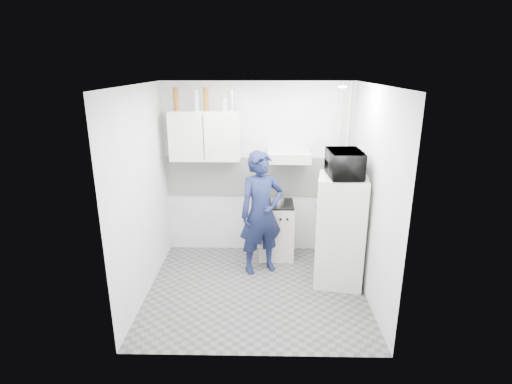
{
  "coord_description": "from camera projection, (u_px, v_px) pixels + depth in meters",
  "views": [
    {
      "loc": [
        0.09,
        -4.6,
        2.81
      ],
      "look_at": [
        -0.01,
        0.3,
        1.25
      ],
      "focal_mm": 28.0,
      "sensor_mm": 36.0,
      "label": 1
    }
  ],
  "objects": [
    {
      "name": "bottle_a",
      "position": [
        176.0,
        99.0,
        5.56
      ],
      "size": [
        0.07,
        0.07,
        0.32
      ],
      "primitive_type": "cylinder",
      "color": "brown",
      "rests_on": "upper_cabinet"
    },
    {
      "name": "backsplash",
      "position": [
        258.0,
        176.0,
        6.05
      ],
      "size": [
        2.74,
        0.03,
        0.6
      ],
      "primitive_type": "cube",
      "color": "white",
      "rests_on": "wall_back"
    },
    {
      "name": "saucepan",
      "position": [
        277.0,
        201.0,
        5.83
      ],
      "size": [
        0.2,
        0.2,
        0.11
      ],
      "primitive_type": "cylinder",
      "color": "silver",
      "rests_on": "stove_top"
    },
    {
      "name": "floor",
      "position": [
        256.0,
        290.0,
        5.23
      ],
      "size": [
        2.8,
        2.8,
        0.0
      ],
      "primitive_type": "plane",
      "color": "#5E5E5B",
      "rests_on": "ground"
    },
    {
      "name": "bottle_d",
      "position": [
        206.0,
        99.0,
        5.55
      ],
      "size": [
        0.07,
        0.07,
        0.32
      ],
      "primitive_type": "cylinder",
      "color": "brown",
      "rests_on": "upper_cabinet"
    },
    {
      "name": "ceiling",
      "position": [
        256.0,
        85.0,
        4.44
      ],
      "size": [
        2.8,
        2.8,
        0.0
      ],
      "primitive_type": "plane",
      "color": "white",
      "rests_on": "wall_back"
    },
    {
      "name": "bottle_e",
      "position": [
        231.0,
        100.0,
        5.55
      ],
      "size": [
        0.07,
        0.07,
        0.28
      ],
      "primitive_type": "cylinder",
      "color": "silver",
      "rests_on": "upper_cabinet"
    },
    {
      "name": "stove",
      "position": [
        276.0,
        231.0,
        6.06
      ],
      "size": [
        0.52,
        0.52,
        0.83
      ],
      "primitive_type": "cube",
      "color": "beige",
      "rests_on": "floor"
    },
    {
      "name": "wall_left",
      "position": [
        142.0,
        195.0,
        4.86
      ],
      "size": [
        0.0,
        2.6,
        2.6
      ],
      "primitive_type": "plane",
      "rotation": [
        1.57,
        0.0,
        1.57
      ],
      "color": "silver",
      "rests_on": "floor"
    },
    {
      "name": "wall_back",
      "position": [
        258.0,
        170.0,
        6.03
      ],
      "size": [
        2.8,
        0.0,
        2.8
      ],
      "primitive_type": "plane",
      "rotation": [
        1.57,
        0.0,
        0.0
      ],
      "color": "silver",
      "rests_on": "floor"
    },
    {
      "name": "pipe_a",
      "position": [
        345.0,
        172.0,
        5.93
      ],
      "size": [
        0.05,
        0.05,
        2.6
      ],
      "primitive_type": "cylinder",
      "color": "beige",
      "rests_on": "floor"
    },
    {
      "name": "wall_right",
      "position": [
        372.0,
        196.0,
        4.81
      ],
      "size": [
        0.0,
        2.6,
        2.6
      ],
      "primitive_type": "plane",
      "rotation": [
        1.57,
        0.0,
        -1.57
      ],
      "color": "silver",
      "rests_on": "floor"
    },
    {
      "name": "stove_top",
      "position": [
        277.0,
        204.0,
        5.93
      ],
      "size": [
        0.5,
        0.5,
        0.03
      ],
      "primitive_type": "cube",
      "color": "black",
      "rests_on": "stove"
    },
    {
      "name": "canister_b",
      "position": [
        224.0,
        104.0,
        5.57
      ],
      "size": [
        0.09,
        0.09,
        0.17
      ],
      "primitive_type": "cylinder",
      "color": "#B2B7BC",
      "rests_on": "upper_cabinet"
    },
    {
      "name": "fridge",
      "position": [
        340.0,
        231.0,
        5.23
      ],
      "size": [
        0.71,
        0.71,
        1.48
      ],
      "primitive_type": "cube",
      "rotation": [
        0.0,
        0.0,
        -0.18
      ],
      "color": "beige",
      "rests_on": "floor"
    },
    {
      "name": "person",
      "position": [
        261.0,
        213.0,
        5.49
      ],
      "size": [
        0.74,
        0.63,
        1.73
      ],
      "primitive_type": "imported",
      "rotation": [
        0.0,
        0.0,
        0.4
      ],
      "color": "#141B3E",
      "rests_on": "floor"
    },
    {
      "name": "upper_cabinet",
      "position": [
        205.0,
        135.0,
        5.71
      ],
      "size": [
        1.0,
        0.35,
        0.7
      ],
      "primitive_type": "cube",
      "color": "beige",
      "rests_on": "wall_back"
    },
    {
      "name": "range_hood",
      "position": [
        289.0,
        156.0,
        5.7
      ],
      "size": [
        0.6,
        0.5,
        0.14
      ],
      "primitive_type": "cube",
      "color": "beige",
      "rests_on": "wall_back"
    },
    {
      "name": "bottle_c",
      "position": [
        196.0,
        100.0,
        5.56
      ],
      "size": [
        0.07,
        0.07,
        0.28
      ],
      "primitive_type": "cylinder",
      "color": "#B2B7BC",
      "rests_on": "upper_cabinet"
    },
    {
      "name": "ceiling_spot_fixture",
      "position": [
        343.0,
        87.0,
        4.62
      ],
      "size": [
        0.1,
        0.1,
        0.02
      ],
      "primitive_type": "cylinder",
      "color": "white",
      "rests_on": "ceiling"
    },
    {
      "name": "pipe_b",
      "position": [
        337.0,
        172.0,
        5.93
      ],
      "size": [
        0.04,
        0.04,
        2.6
      ],
      "primitive_type": "cylinder",
      "color": "beige",
      "rests_on": "floor"
    },
    {
      "name": "microwave",
      "position": [
        345.0,
        164.0,
        4.96
      ],
      "size": [
        0.61,
        0.42,
        0.33
      ],
      "primitive_type": "imported",
      "rotation": [
        0.0,
        0.0,
        1.61
      ],
      "color": "black",
      "rests_on": "fridge"
    }
  ]
}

